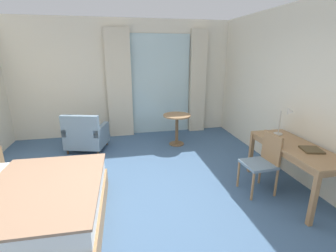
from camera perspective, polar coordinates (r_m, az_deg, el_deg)
The scene contains 13 objects.
ground at distance 3.65m, azimuth -7.25°, elevation -18.10°, with size 5.95×6.86×0.10m, color #426084.
wall_back at distance 6.19m, azimuth -10.34°, elevation 10.89°, with size 5.55×0.12×2.81m, color silver.
wall_right at distance 4.20m, azimuth 32.05°, elevation 5.76°, with size 0.12×6.46×2.81m, color silver.
balcony_glass_door at distance 6.21m, azimuth -2.09°, elevation 9.61°, with size 1.55×0.02×2.47m, color silver.
curtain_panel_left at distance 6.02m, azimuth -11.45°, elevation 9.56°, with size 0.59×0.10×2.58m, color beige.
curtain_panel_right at distance 6.36m, azimuth 7.09°, elevation 10.15°, with size 0.41×0.10×2.58m, color beige.
bed at distance 3.52m, azimuth -33.35°, elevation -15.92°, with size 2.09×1.79×1.12m.
writing_desk at distance 3.98m, azimuth 27.95°, elevation -5.32°, with size 0.61×1.49×0.75m.
desk_chair at distance 3.88m, azimuth 21.63°, elevation -7.43°, with size 0.45×0.44×0.91m.
desk_lamp at distance 4.25m, azimuth 26.07°, elevation 2.03°, with size 0.20×0.23×0.50m.
closed_book at distance 3.85m, azimuth 30.82°, elevation -4.84°, with size 0.25×0.26×0.02m, color brown.
armchair_by_window at distance 5.44m, azimuth -18.82°, elevation -2.16°, with size 0.93×0.87×0.84m.
round_cafe_table at distance 5.44m, azimuth 2.11°, elevation 0.75°, with size 0.62×0.62×0.70m.
Camera 1 is at (-0.18, -2.98, 2.04)m, focal length 25.78 mm.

